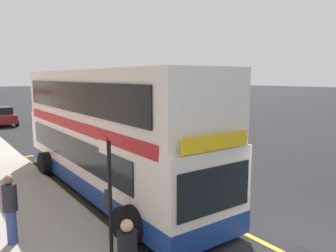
{
  "coord_description": "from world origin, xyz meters",
  "views": [
    {
      "loc": [
        -7.54,
        -4.16,
        4.16
      ],
      "look_at": [
        -0.14,
        6.17,
        2.27
      ],
      "focal_mm": 35.15,
      "sensor_mm": 36.0,
      "label": 1
    }
  ],
  "objects_px": {
    "bus_stop_sign": "(108,187)",
    "pedestrian_waiting_near_sign": "(10,207)",
    "double_decker_bus": "(107,135)",
    "parked_car_maroon_across": "(2,116)"
  },
  "relations": [
    {
      "from": "pedestrian_waiting_near_sign",
      "to": "parked_car_maroon_across",
      "type": "bearing_deg",
      "value": 81.47
    },
    {
      "from": "bus_stop_sign",
      "to": "pedestrian_waiting_near_sign",
      "type": "bearing_deg",
      "value": 133.02
    },
    {
      "from": "parked_car_maroon_across",
      "to": "double_decker_bus",
      "type": "bearing_deg",
      "value": -87.82
    },
    {
      "from": "double_decker_bus",
      "to": "bus_stop_sign",
      "type": "distance_m",
      "value": 4.95
    },
    {
      "from": "double_decker_bus",
      "to": "pedestrian_waiting_near_sign",
      "type": "xyz_separation_m",
      "value": [
        -3.79,
        -2.65,
        -0.99
      ]
    },
    {
      "from": "double_decker_bus",
      "to": "pedestrian_waiting_near_sign",
      "type": "relative_size",
      "value": 6.67
    },
    {
      "from": "double_decker_bus",
      "to": "bus_stop_sign",
      "type": "relative_size",
      "value": 4.22
    },
    {
      "from": "pedestrian_waiting_near_sign",
      "to": "bus_stop_sign",
      "type": "bearing_deg",
      "value": -46.98
    },
    {
      "from": "parked_car_maroon_across",
      "to": "pedestrian_waiting_near_sign",
      "type": "height_order",
      "value": "pedestrian_waiting_near_sign"
    },
    {
      "from": "bus_stop_sign",
      "to": "pedestrian_waiting_near_sign",
      "type": "xyz_separation_m",
      "value": [
        -1.71,
        1.84,
        -0.66
      ]
    }
  ]
}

